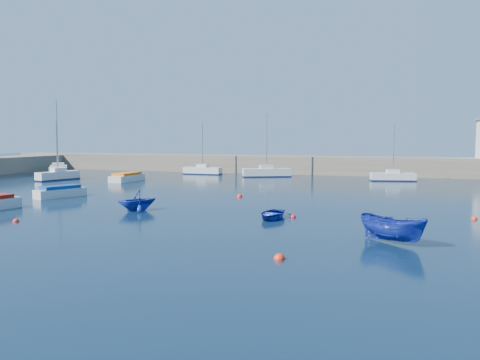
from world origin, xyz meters
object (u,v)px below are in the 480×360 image
(sailboat_5, at_px, (202,170))
(dinghy_left, at_px, (137,200))
(motorboat_1, at_px, (60,192))
(motorboat_2, at_px, (127,177))
(dinghy_right, at_px, (393,229))
(sailboat_3, at_px, (58,175))
(sailboat_6, at_px, (267,172))
(sailboat_4, at_px, (58,170))
(sailboat_7, at_px, (393,176))
(dinghy_center, at_px, (272,214))

(sailboat_5, distance_m, dinghy_left, 34.12)
(motorboat_1, relative_size, motorboat_2, 0.87)
(motorboat_2, bearing_deg, dinghy_right, -36.98)
(sailboat_3, bearing_deg, dinghy_right, -14.29)
(sailboat_6, bearing_deg, sailboat_3, 94.37)
(motorboat_1, bearing_deg, sailboat_5, 109.27)
(sailboat_4, bearing_deg, dinghy_right, -72.13)
(sailboat_7, bearing_deg, dinghy_right, 167.65)
(sailboat_3, height_order, motorboat_2, sailboat_3)
(sailboat_3, height_order, sailboat_4, sailboat_4)
(motorboat_1, xyz_separation_m, motorboat_2, (-2.61, 15.30, 0.00))
(sailboat_4, xyz_separation_m, dinghy_right, (45.59, -30.90, 0.04))
(sailboat_5, relative_size, dinghy_right, 2.00)
(sailboat_3, bearing_deg, sailboat_4, 145.59)
(sailboat_6, height_order, motorboat_1, sailboat_6)
(sailboat_4, bearing_deg, motorboat_1, -88.41)
(sailboat_4, distance_m, dinghy_right, 55.07)
(sailboat_5, distance_m, sailboat_6, 10.05)
(motorboat_2, bearing_deg, sailboat_7, 21.33)
(sailboat_4, bearing_deg, sailboat_7, -31.81)
(sailboat_3, height_order, sailboat_5, sailboat_5)
(dinghy_left, bearing_deg, dinghy_center, 36.23)
(sailboat_3, distance_m, dinghy_right, 46.73)
(dinghy_right, bearing_deg, sailboat_4, 87.86)
(sailboat_7, bearing_deg, sailboat_4, 83.85)
(motorboat_1, xyz_separation_m, dinghy_left, (10.47, -4.58, 0.26))
(sailboat_5, bearing_deg, dinghy_left, -164.95)
(sailboat_6, xyz_separation_m, motorboat_1, (-11.82, -27.16, -0.13))
(sailboat_7, relative_size, motorboat_1, 1.54)
(sailboat_7, distance_m, dinghy_left, 35.31)
(sailboat_6, height_order, dinghy_left, sailboat_6)
(sailboat_7, bearing_deg, sailboat_5, 72.27)
(sailboat_3, bearing_deg, dinghy_center, -13.64)
(dinghy_center, height_order, dinghy_left, dinghy_left)
(motorboat_1, bearing_deg, sailboat_7, 65.58)
(sailboat_3, xyz_separation_m, dinghy_left, (22.32, -18.74, 0.15))
(sailboat_5, xyz_separation_m, dinghy_center, (18.85, -33.32, -0.27))
(sailboat_5, distance_m, motorboat_2, 13.87)
(motorboat_1, relative_size, dinghy_right, 1.23)
(sailboat_4, relative_size, motorboat_1, 2.32)
(motorboat_1, xyz_separation_m, dinghy_right, (28.22, -9.90, 0.22))
(dinghy_right, bearing_deg, dinghy_left, 105.30)
(sailboat_7, distance_m, dinghy_right, 35.85)
(sailboat_4, bearing_deg, dinghy_center, -72.22)
(sailboat_5, height_order, motorboat_2, sailboat_5)
(sailboat_5, relative_size, sailboat_7, 1.05)
(sailboat_6, bearing_deg, dinghy_left, 153.14)
(sailboat_7, height_order, dinghy_right, sailboat_7)
(dinghy_center, bearing_deg, dinghy_left, -177.97)
(sailboat_5, xyz_separation_m, motorboat_2, (-4.46, -13.13, -0.08))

